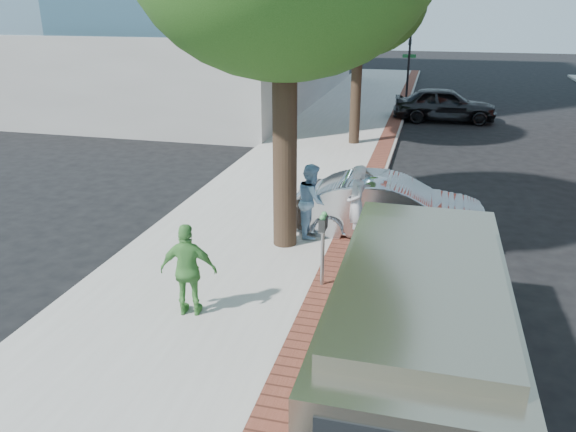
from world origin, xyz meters
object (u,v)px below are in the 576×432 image
(parking_meter, at_px, (323,234))
(person_gray, at_px, (356,204))
(person_green, at_px, (189,270))
(sedan_silver, at_px, (390,208))
(bg_car, at_px, (445,104))
(person_officer, at_px, (312,200))
(van, at_px, (419,320))

(parking_meter, height_order, person_gray, person_gray)
(person_green, relative_size, sedan_silver, 0.38)
(bg_car, bearing_deg, person_officer, 165.05)
(bg_car, distance_m, van, 20.39)
(person_officer, distance_m, person_green, 4.20)
(parking_meter, distance_m, sedan_silver, 3.27)
(person_green, bearing_deg, person_gray, -130.40)
(person_officer, height_order, person_green, person_officer)
(person_gray, relative_size, person_green, 1.07)
(parking_meter, bearing_deg, person_gray, 82.46)
(person_gray, relative_size, bg_car, 0.38)
(person_green, xyz_separation_m, bg_car, (4.29, 19.43, -0.19))
(person_officer, xyz_separation_m, person_green, (-1.28, -4.00, -0.02))
(sedan_silver, distance_m, bg_car, 14.81)
(person_green, bearing_deg, van, 156.28)
(parking_meter, distance_m, person_gray, 2.32)
(bg_car, bearing_deg, parking_meter, 168.80)
(person_officer, height_order, sedan_silver, person_officer)
(person_gray, bearing_deg, sedan_silver, 116.84)
(person_gray, relative_size, sedan_silver, 0.40)
(person_gray, height_order, van, van)
(person_gray, distance_m, sedan_silver, 1.09)
(person_officer, bearing_deg, parking_meter, -176.06)
(person_officer, bearing_deg, van, -165.56)
(person_gray, bearing_deg, bg_car, 151.60)
(parking_meter, xyz_separation_m, person_gray, (0.30, 2.30, -0.17))
(parking_meter, distance_m, bg_car, 17.98)
(person_gray, distance_m, person_officer, 1.04)
(person_gray, xyz_separation_m, bg_car, (1.98, 15.53, -0.24))
(parking_meter, distance_m, van, 3.15)
(sedan_silver, height_order, bg_car, bg_car)
(parking_meter, relative_size, person_green, 0.89)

